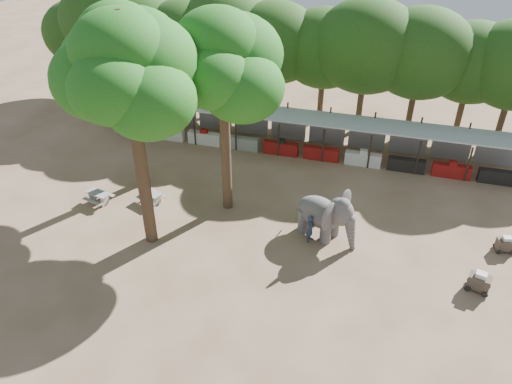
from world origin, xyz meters
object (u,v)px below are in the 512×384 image
(yard_tree_back, at_px, (221,64))
(elephant, at_px, (326,215))
(picnic_table_far, at_px, (151,196))
(handler, at_px, (310,229))
(cart_front, at_px, (479,282))
(cart_back, at_px, (505,244))
(picnic_table_near, at_px, (99,196))
(yard_tree_center, at_px, (127,73))
(yard_tree_left, at_px, (123,54))

(yard_tree_back, distance_m, elephant, 9.48)
(elephant, height_order, picnic_table_far, elephant)
(handler, xyz_separation_m, cart_front, (8.35, -1.50, -0.30))
(cart_front, xyz_separation_m, cart_back, (1.59, 3.38, -0.07))
(picnic_table_near, bearing_deg, elephant, 16.92)
(yard_tree_center, xyz_separation_m, cart_back, (18.30, 3.81, -8.76))
(picnic_table_far, height_order, cart_front, cart_front)
(picnic_table_near, relative_size, cart_back, 1.63)
(handler, relative_size, picnic_table_far, 0.94)
(picnic_table_near, xyz_separation_m, picnic_table_far, (2.98, 0.90, -0.01))
(elephant, bearing_deg, yard_tree_left, -166.93)
(elephant, relative_size, picnic_table_far, 2.15)
(cart_front, bearing_deg, yard_tree_center, -162.53)
(yard_tree_back, relative_size, cart_back, 10.88)
(cart_back, bearing_deg, yard_tree_left, 165.13)
(elephant, bearing_deg, cart_front, 8.84)
(handler, bearing_deg, elephant, -42.29)
(picnic_table_far, xyz_separation_m, cart_front, (18.08, -2.59, 0.07))
(yard_tree_back, relative_size, cart_front, 9.16)
(yard_tree_center, relative_size, cart_back, 11.53)
(elephant, bearing_deg, yard_tree_center, -139.74)
(cart_back, bearing_deg, yard_tree_center, -179.90)
(cart_front, bearing_deg, picnic_table_far, -172.13)
(yard_tree_left, height_order, elephant, yard_tree_left)
(picnic_table_far, distance_m, cart_front, 18.27)
(yard_tree_center, xyz_separation_m, picnic_table_far, (-1.37, 3.01, -8.76))
(yard_tree_back, bearing_deg, cart_back, -0.73)
(picnic_table_near, bearing_deg, yard_tree_center, -10.95)
(yard_tree_center, xyz_separation_m, elephant, (9.07, 2.56, -7.80))
(picnic_table_near, bearing_deg, picnic_table_far, 31.77)
(elephant, xyz_separation_m, picnic_table_far, (-10.45, 0.45, -0.96))
(cart_front, bearing_deg, yard_tree_back, -178.60)
(handler, relative_size, picnic_table_near, 0.97)
(cart_back, bearing_deg, handler, 179.08)
(yard_tree_left, height_order, picnic_table_near, yard_tree_left)
(yard_tree_center, height_order, cart_front, yard_tree_center)
(picnic_table_far, relative_size, cart_back, 1.68)
(picnic_table_near, bearing_deg, handler, 14.13)
(yard_tree_center, distance_m, handler, 12.00)
(picnic_table_near, xyz_separation_m, cart_front, (21.06, -1.69, 0.06))
(picnic_table_near, bearing_deg, cart_back, 19.27)
(yard_tree_center, bearing_deg, elephant, 15.78)
(yard_tree_back, height_order, elephant, yard_tree_back)
(yard_tree_left, distance_m, picnic_table_far, 8.16)
(cart_back, bearing_deg, cart_front, -126.81)
(yard_tree_left, height_order, handler, yard_tree_left)
(elephant, xyz_separation_m, handler, (-0.72, -0.64, -0.59))
(yard_tree_left, height_order, picnic_table_far, yard_tree_left)
(yard_tree_back, height_order, handler, yard_tree_back)
(handler, height_order, picnic_table_far, handler)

